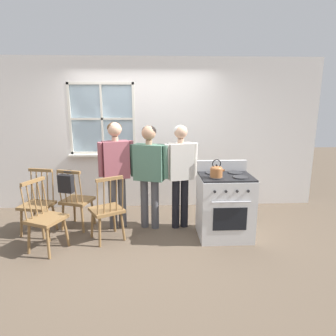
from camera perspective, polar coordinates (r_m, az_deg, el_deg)
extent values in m
plane|color=brown|center=(4.50, -5.00, -13.19)|extent=(16.00, 16.00, 0.00)
cube|color=white|center=(5.99, -26.95, 5.56)|extent=(1.90, 0.06, 2.70)
cube|color=white|center=(5.63, 11.09, 6.35)|extent=(3.34, 0.06, 2.70)
cube|color=white|center=(5.70, -11.88, -2.28)|extent=(1.16, 0.06, 1.01)
cube|color=white|center=(5.53, -12.88, 17.92)|extent=(1.16, 0.06, 0.43)
cube|color=silver|center=(5.52, -12.24, 2.40)|extent=(1.22, 0.10, 0.03)
cube|color=#9EB7C6|center=(5.53, -12.42, 9.15)|extent=(1.10, 0.01, 1.20)
cube|color=silver|center=(5.50, -12.47, 9.13)|extent=(0.04, 0.02, 1.26)
cube|color=silver|center=(5.50, -12.47, 9.13)|extent=(1.16, 0.02, 0.04)
cube|color=silver|center=(5.62, -18.19, 8.87)|extent=(0.04, 0.03, 1.26)
cube|color=silver|center=(5.43, -6.54, 9.31)|extent=(0.04, 0.03, 1.26)
cube|color=silver|center=(5.49, -12.79, 15.48)|extent=(1.16, 0.03, 0.04)
cube|color=silver|center=(5.57, -12.16, 2.87)|extent=(1.16, 0.03, 0.04)
cube|color=olive|center=(4.89, -16.88, -5.93)|extent=(0.52, 0.51, 0.04)
cylinder|color=olive|center=(5.01, -14.07, -8.10)|extent=(0.08, 0.06, 0.42)
cylinder|color=olive|center=(5.18, -17.39, -7.61)|extent=(0.06, 0.08, 0.42)
cylinder|color=olive|center=(4.76, -15.96, -9.39)|extent=(0.06, 0.08, 0.42)
cylinder|color=olive|center=(4.93, -19.39, -8.81)|extent=(0.08, 0.06, 0.42)
cylinder|color=olive|center=(4.59, -16.29, -3.98)|extent=(0.04, 0.07, 0.48)
cylinder|color=olive|center=(4.63, -17.24, -3.87)|extent=(0.04, 0.07, 0.48)
cylinder|color=olive|center=(4.68, -18.17, -3.76)|extent=(0.04, 0.07, 0.48)
cylinder|color=olive|center=(4.73, -19.09, -3.66)|extent=(0.04, 0.07, 0.48)
cylinder|color=olive|center=(4.78, -19.98, -3.56)|extent=(0.04, 0.07, 0.48)
cube|color=olive|center=(4.62, -18.40, -0.71)|extent=(0.37, 0.16, 0.04)
cube|color=olive|center=(4.30, -22.13, -8.99)|extent=(0.54, 0.55, 0.04)
cylinder|color=olive|center=(4.18, -21.86, -13.11)|extent=(0.06, 0.09, 0.42)
cylinder|color=olive|center=(4.40, -18.79, -11.48)|extent=(0.09, 0.06, 0.42)
cylinder|color=olive|center=(4.39, -24.97, -12.10)|extent=(0.09, 0.06, 0.42)
cylinder|color=olive|center=(4.61, -21.88, -10.63)|extent=(0.06, 0.09, 0.42)
cylinder|color=olive|center=(4.22, -25.78, -6.27)|extent=(0.07, 0.04, 0.48)
cylinder|color=olive|center=(4.28, -24.90, -5.93)|extent=(0.07, 0.04, 0.48)
cylinder|color=olive|center=(4.34, -24.04, -5.60)|extent=(0.07, 0.04, 0.48)
cylinder|color=olive|center=(4.40, -23.21, -5.27)|extent=(0.07, 0.04, 0.48)
cylinder|color=olive|center=(4.46, -22.40, -4.96)|extent=(0.07, 0.04, 0.48)
cube|color=olive|center=(4.27, -24.36, -2.33)|extent=(0.19, 0.36, 0.04)
cube|color=olive|center=(4.38, -11.61, -7.85)|extent=(0.56, 0.55, 0.04)
cylinder|color=olive|center=(4.66, -10.21, -9.54)|extent=(0.06, 0.09, 0.42)
cylinder|color=olive|center=(4.56, -14.23, -10.28)|extent=(0.09, 0.06, 0.42)
cylinder|color=olive|center=(4.39, -8.61, -10.96)|extent=(0.09, 0.06, 0.42)
cylinder|color=olive|center=(4.28, -12.86, -11.80)|extent=(0.06, 0.09, 0.42)
cylinder|color=olive|center=(4.22, -8.65, -5.09)|extent=(0.05, 0.07, 0.48)
cylinder|color=olive|center=(4.18, -9.78, -5.28)|extent=(0.05, 0.07, 0.48)
cylinder|color=olive|center=(4.15, -10.93, -5.47)|extent=(0.05, 0.07, 0.48)
cylinder|color=olive|center=(4.12, -12.10, -5.66)|extent=(0.05, 0.07, 0.48)
cylinder|color=olive|center=(4.10, -13.28, -5.85)|extent=(0.05, 0.07, 0.48)
cube|color=olive|center=(4.08, -11.08, -2.06)|extent=(0.35, 0.22, 0.04)
cube|color=olive|center=(4.88, -23.70, -6.53)|extent=(0.50, 0.49, 0.04)
cylinder|color=olive|center=(4.94, -26.15, -9.44)|extent=(0.08, 0.07, 0.42)
cylinder|color=olive|center=(4.75, -22.79, -9.99)|extent=(0.07, 0.08, 0.42)
cylinder|color=olive|center=(5.17, -24.05, -8.20)|extent=(0.07, 0.08, 0.42)
cylinder|color=olive|center=(4.99, -20.79, -8.66)|extent=(0.08, 0.07, 0.42)
cylinder|color=olive|center=(5.04, -24.58, -3.12)|extent=(0.03, 0.07, 0.48)
cylinder|color=olive|center=(4.99, -23.73, -3.19)|extent=(0.03, 0.07, 0.48)
cylinder|color=olive|center=(4.94, -22.87, -3.27)|extent=(0.03, 0.07, 0.48)
cylinder|color=olive|center=(4.90, -21.98, -3.34)|extent=(0.03, 0.07, 0.48)
cylinder|color=olive|center=(4.85, -21.08, -3.42)|extent=(0.03, 0.07, 0.48)
cube|color=olive|center=(4.88, -23.13, -0.38)|extent=(0.38, 0.13, 0.04)
cylinder|color=#4C4C51|center=(4.74, -10.47, -6.66)|extent=(0.12, 0.12, 0.81)
cylinder|color=#4C4C51|center=(4.77, -8.71, -6.48)|extent=(0.12, 0.12, 0.81)
cube|color=#934C56|center=(4.57, -9.92, 1.56)|extent=(0.43, 0.32, 0.57)
cylinder|color=#934C56|center=(4.51, -12.74, 1.57)|extent=(0.11, 0.13, 0.53)
cylinder|color=#934C56|center=(4.60, -7.07, 2.00)|extent=(0.11, 0.13, 0.53)
cylinder|color=tan|center=(4.52, -10.07, 5.51)|extent=(0.10, 0.10, 0.07)
sphere|color=tan|center=(4.50, -10.14, 7.25)|extent=(0.21, 0.21, 0.21)
ellipsoid|color=brown|center=(4.52, -10.19, 7.51)|extent=(0.21, 0.21, 0.17)
cylinder|color=#4C4C51|center=(4.73, -4.50, -6.72)|extent=(0.12, 0.12, 0.78)
cylinder|color=#4C4C51|center=(4.68, -2.49, -6.93)|extent=(0.12, 0.12, 0.78)
cube|color=#4C7560|center=(4.52, -3.62, 1.08)|extent=(0.49, 0.34, 0.55)
cylinder|color=#4C7560|center=(4.59, -6.81, 1.48)|extent=(0.11, 0.13, 0.51)
cylinder|color=#4C7560|center=(4.42, -0.48, 1.12)|extent=(0.11, 0.13, 0.51)
cylinder|color=tan|center=(4.47, -3.67, 4.93)|extent=(0.10, 0.10, 0.07)
sphere|color=tan|center=(4.45, -3.70, 6.71)|extent=(0.21, 0.21, 0.21)
ellipsoid|color=black|center=(4.46, -3.64, 6.97)|extent=(0.22, 0.22, 0.17)
cylinder|color=black|center=(4.69, 1.50, -6.79)|extent=(0.12, 0.12, 0.79)
cylinder|color=black|center=(4.73, 3.14, -6.62)|extent=(0.12, 0.12, 0.79)
cube|color=beige|center=(4.53, 2.40, 1.29)|extent=(0.40, 0.29, 0.55)
cylinder|color=beige|center=(4.44, -0.23, 1.35)|extent=(0.10, 0.13, 0.51)
cylinder|color=beige|center=(4.58, 5.11, 1.66)|extent=(0.10, 0.13, 0.51)
cylinder|color=tan|center=(4.48, 2.44, 5.17)|extent=(0.10, 0.10, 0.07)
sphere|color=tan|center=(4.46, 2.45, 6.86)|extent=(0.20, 0.20, 0.20)
ellipsoid|color=silver|center=(4.47, 2.39, 7.11)|extent=(0.20, 0.20, 0.16)
cube|color=silver|center=(4.46, 10.72, -7.30)|extent=(0.75, 0.64, 0.90)
cube|color=black|center=(4.33, 10.98, -1.56)|extent=(0.73, 0.61, 0.02)
cylinder|color=#2D2D30|center=(4.16, 9.15, -1.80)|extent=(0.20, 0.20, 0.02)
cylinder|color=#2D2D30|center=(4.25, 13.60, -1.72)|extent=(0.20, 0.20, 0.02)
cylinder|color=#2D2D30|center=(4.41, 8.47, -0.95)|extent=(0.20, 0.20, 0.02)
cylinder|color=#2D2D30|center=(4.49, 12.70, -0.89)|extent=(0.20, 0.20, 0.02)
cube|color=silver|center=(4.58, 10.18, 0.47)|extent=(0.75, 0.06, 0.16)
cube|color=black|center=(4.19, 11.72, -9.52)|extent=(0.46, 0.01, 0.32)
cylinder|color=silver|center=(4.08, 11.96, -6.37)|extent=(0.52, 0.02, 0.02)
cylinder|color=#232326|center=(4.00, 8.89, -4.48)|extent=(0.04, 0.02, 0.04)
cylinder|color=#232326|center=(4.03, 10.98, -4.42)|extent=(0.04, 0.02, 0.04)
cylinder|color=#232326|center=(4.07, 13.03, -4.35)|extent=(0.04, 0.02, 0.04)
cylinder|color=#232326|center=(4.11, 15.04, -4.28)|extent=(0.04, 0.02, 0.04)
cylinder|color=#A86638|center=(4.15, 9.18, -0.88)|extent=(0.17, 0.17, 0.12)
ellipsoid|color=#A86638|center=(4.13, 9.21, -0.08)|extent=(0.16, 0.16, 0.07)
sphere|color=black|center=(4.12, 9.24, 0.53)|extent=(0.03, 0.03, 0.03)
cylinder|color=#A86638|center=(4.16, 10.28, -0.63)|extent=(0.08, 0.03, 0.07)
torus|color=black|center=(4.12, 9.25, 0.80)|extent=(0.12, 0.01, 0.12)
cylinder|color=#935B3D|center=(5.48, -10.59, 2.95)|extent=(0.11, 0.11, 0.07)
cylinder|color=#33261C|center=(5.47, -10.61, 3.25)|extent=(0.10, 0.10, 0.01)
cone|color=#388447|center=(5.46, -10.47, 4.23)|extent=(0.06, 0.05, 0.17)
cone|color=#388447|center=(5.48, -10.67, 3.75)|extent=(0.04, 0.05, 0.08)
cone|color=#388447|center=(5.45, -10.82, 4.22)|extent=(0.08, 0.06, 0.18)
cone|color=#388447|center=(5.45, -10.58, 3.68)|extent=(0.04, 0.04, 0.08)
cube|color=black|center=(4.58, -18.88, -2.85)|extent=(0.24, 0.15, 0.26)
torus|color=black|center=(4.61, -18.48, -0.56)|extent=(0.16, 0.16, 0.01)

